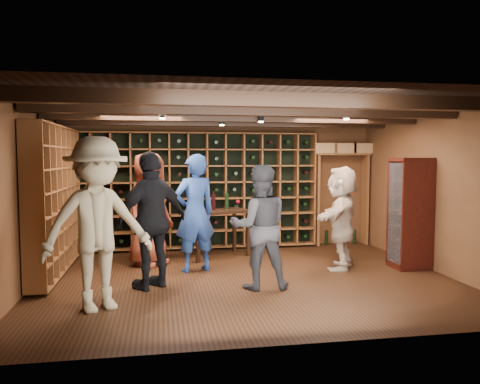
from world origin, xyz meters
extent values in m
plane|color=#321A0D|center=(0.00, 0.00, 0.00)|extent=(6.00, 6.00, 0.00)
plane|color=brown|center=(0.00, 2.50, 1.25)|extent=(6.00, 0.00, 6.00)
plane|color=brown|center=(0.00, -2.50, 1.25)|extent=(6.00, 0.00, 6.00)
plane|color=brown|center=(-3.00, 0.00, 1.25)|extent=(0.00, 5.00, 5.00)
plane|color=brown|center=(3.00, 0.00, 1.25)|extent=(0.00, 5.00, 5.00)
plane|color=black|center=(0.00, 0.00, 2.50)|extent=(6.00, 6.00, 0.00)
cube|color=black|center=(0.00, -1.60, 2.42)|extent=(5.90, 0.18, 0.16)
cube|color=black|center=(0.00, -0.50, 2.42)|extent=(5.90, 0.18, 0.16)
cube|color=black|center=(0.00, 0.60, 2.42)|extent=(5.90, 0.18, 0.16)
cube|color=black|center=(0.00, 1.70, 2.42)|extent=(5.90, 0.18, 0.16)
cylinder|color=black|center=(-1.20, 0.00, 2.39)|extent=(0.10, 0.10, 0.10)
cylinder|color=black|center=(0.30, 0.40, 2.39)|extent=(0.10, 0.10, 0.10)
cylinder|color=black|center=(1.40, -0.30, 2.39)|extent=(0.10, 0.10, 0.10)
cylinder|color=black|center=(-0.20, 1.20, 2.39)|extent=(0.10, 0.10, 0.10)
cube|color=brown|center=(-0.52, 2.33, 1.15)|extent=(4.65, 0.30, 2.20)
cube|color=black|center=(-0.52, 2.33, 1.15)|extent=(4.56, 0.02, 2.16)
cube|color=brown|center=(-2.83, 0.82, 1.15)|extent=(0.30, 2.65, 2.20)
cube|color=black|center=(-2.83, 0.82, 1.15)|extent=(0.29, 0.02, 2.16)
cube|color=brown|center=(2.40, 2.32, 1.85)|extent=(1.15, 0.32, 0.04)
cube|color=brown|center=(2.92, 2.32, 0.93)|extent=(0.05, 0.28, 1.85)
cube|color=brown|center=(1.88, 2.32, 0.93)|extent=(0.05, 0.28, 1.85)
cube|color=tan|center=(2.00, 2.32, 1.97)|extent=(0.40, 0.30, 0.20)
cube|color=tan|center=(2.45, 2.32, 1.97)|extent=(0.40, 0.30, 0.20)
cube|color=tan|center=(2.80, 2.32, 1.97)|extent=(0.40, 0.30, 0.20)
cube|color=#370F0B|center=(2.72, 0.20, 0.05)|extent=(0.55, 0.50, 0.10)
cube|color=#370F0B|center=(2.72, 0.20, 0.90)|extent=(0.55, 0.50, 1.70)
cube|color=white|center=(2.46, 0.20, 0.90)|extent=(0.01, 0.46, 1.60)
cube|color=#370F0B|center=(2.72, 0.20, 0.90)|extent=(0.50, 0.44, 0.02)
sphere|color=#59260C|center=(2.70, 0.20, 1.00)|extent=(0.18, 0.18, 0.18)
imported|color=navy|center=(-0.71, 0.58, 0.92)|extent=(0.78, 0.63, 1.84)
imported|color=#222227|center=(0.08, -0.53, 0.84)|extent=(0.86, 0.69, 1.69)
imported|color=maroon|center=(-1.43, 1.13, 0.94)|extent=(1.04, 1.08, 1.87)
imported|color=black|center=(-1.36, -0.28, 0.93)|extent=(1.15, 1.02, 1.87)
imported|color=#84775B|center=(-1.97, -1.11, 1.01)|extent=(1.50, 1.25, 2.02)
imported|color=tan|center=(1.62, 0.36, 0.82)|extent=(1.23, 1.55, 1.65)
cube|color=black|center=(-0.24, 1.56, 0.82)|extent=(1.25, 0.96, 0.05)
cube|color=black|center=(-0.62, 1.14, 0.40)|extent=(0.07, 0.07, 0.80)
cube|color=black|center=(0.32, 1.55, 0.40)|extent=(0.07, 0.07, 0.80)
cube|color=black|center=(-0.80, 1.57, 0.40)|extent=(0.07, 0.07, 0.80)
cube|color=black|center=(0.14, 1.98, 0.40)|extent=(0.07, 0.07, 0.80)
cylinder|color=black|center=(-0.52, 1.49, 0.98)|extent=(0.07, 0.07, 0.28)
cylinder|color=black|center=(-0.30, 1.59, 0.98)|extent=(0.07, 0.07, 0.28)
cylinder|color=black|center=(-0.05, 1.70, 0.98)|extent=(0.07, 0.07, 0.28)
camera|label=1|loc=(-1.25, -6.69, 1.79)|focal=35.00mm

